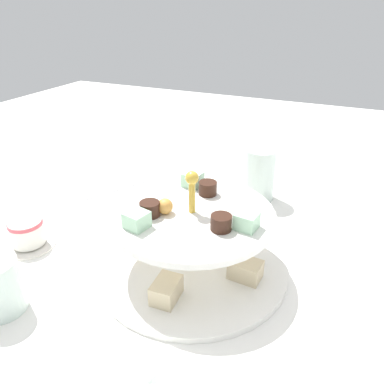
{
  "coord_description": "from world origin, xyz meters",
  "views": [
    {
      "loc": [
        -0.45,
        -0.2,
        0.39
      ],
      "look_at": [
        0.0,
        0.0,
        0.14
      ],
      "focal_mm": 34.94,
      "sensor_mm": 36.0,
      "label": 1
    }
  ],
  "objects_px": {
    "tiered_serving_stand": "(192,244)",
    "butter_knife_right": "(116,189)",
    "teacup_with_saucer": "(28,234)",
    "water_glass_tall_right": "(259,174)"
  },
  "relations": [
    {
      "from": "water_glass_tall_right",
      "to": "butter_knife_right",
      "type": "xyz_separation_m",
      "value": [
        -0.1,
        0.31,
        -0.06
      ]
    },
    {
      "from": "tiered_serving_stand",
      "to": "water_glass_tall_right",
      "type": "bearing_deg",
      "value": -6.76
    },
    {
      "from": "tiered_serving_stand",
      "to": "butter_knife_right",
      "type": "relative_size",
      "value": 1.82
    },
    {
      "from": "tiered_serving_stand",
      "to": "butter_knife_right",
      "type": "xyz_separation_m",
      "value": [
        0.18,
        0.28,
        -0.05
      ]
    },
    {
      "from": "tiered_serving_stand",
      "to": "butter_knife_right",
      "type": "height_order",
      "value": "tiered_serving_stand"
    },
    {
      "from": "tiered_serving_stand",
      "to": "water_glass_tall_right",
      "type": "relative_size",
      "value": 2.7
    },
    {
      "from": "water_glass_tall_right",
      "to": "butter_knife_right",
      "type": "relative_size",
      "value": 0.67
    },
    {
      "from": "tiered_serving_stand",
      "to": "butter_knife_right",
      "type": "distance_m",
      "value": 0.34
    },
    {
      "from": "butter_knife_right",
      "to": "tiered_serving_stand",
      "type": "bearing_deg",
      "value": 84.8
    },
    {
      "from": "teacup_with_saucer",
      "to": "butter_knife_right",
      "type": "distance_m",
      "value": 0.25
    }
  ]
}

